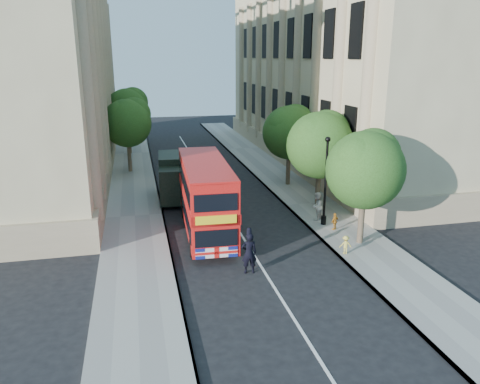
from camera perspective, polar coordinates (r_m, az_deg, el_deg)
ground at (r=21.10m, az=3.69°, el=-10.75°), size 120.00×120.00×0.00m
pavement_right at (r=31.63m, az=8.60°, el=-1.45°), size 3.50×80.00×0.12m
pavement_left at (r=29.58m, az=-12.69°, el=-2.93°), size 3.50×80.00×0.12m
building_right at (r=46.22m, az=12.27°, el=15.16°), size 12.00×38.00×18.00m
building_left at (r=42.83m, az=-24.81°, el=14.03°), size 12.00×38.00×18.00m
tree_right_near at (r=24.47m, az=15.09°, el=3.12°), size 4.00×4.00×6.08m
tree_right_mid at (r=29.75m, az=9.79°, el=6.08°), size 4.20×4.20×6.37m
tree_right_far at (r=35.31m, az=6.07°, el=7.58°), size 4.00×4.00×6.15m
tree_left_far at (r=40.37m, az=-13.55°, el=8.49°), size 4.00×4.00×6.30m
tree_left_back at (r=48.29m, az=-13.53°, el=10.00°), size 4.20×4.20×6.65m
lamp_post at (r=27.12m, az=10.37°, el=0.88°), size 0.32×0.32×5.16m
double_decker_bus at (r=25.70m, az=-4.23°, el=-0.42°), size 2.67×8.80×4.02m
box_van at (r=32.34m, az=-7.87°, el=1.61°), size 2.47×5.44×3.05m
police_constable at (r=21.39m, az=1.11°, el=-7.46°), size 0.73×0.50×1.94m
woman_pedestrian at (r=28.23m, az=9.35°, el=-1.71°), size 1.05×1.03×1.71m
child_a at (r=26.94m, az=11.49°, el=-3.53°), size 0.62×0.48×0.98m
child_b at (r=23.86m, az=12.74°, el=-6.29°), size 0.65×0.44×0.93m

